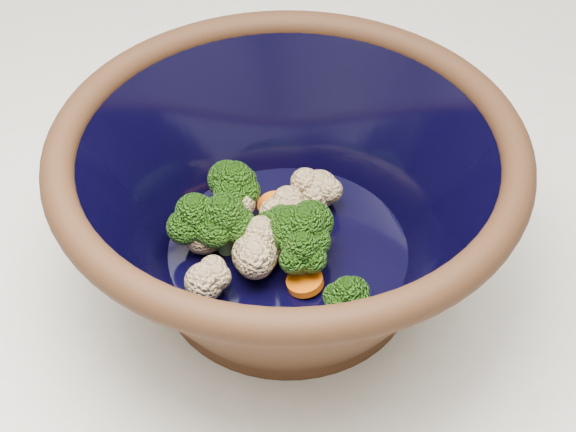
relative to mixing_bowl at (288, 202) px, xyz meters
name	(u,v)px	position (x,y,z in m)	size (l,w,h in m)	color
mixing_bowl	(288,202)	(0.00, 0.00, 0.00)	(0.39, 0.39, 0.14)	black
vegetable_pile	(261,225)	(-0.02, -0.01, -0.02)	(0.17, 0.16, 0.06)	#608442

